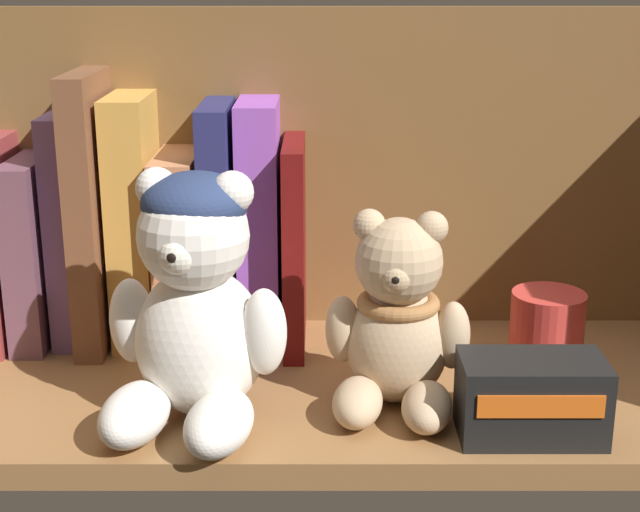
{
  "coord_description": "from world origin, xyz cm",
  "views": [
    {
      "loc": [
        0.2,
        -68.68,
        33.9
      ],
      "look_at": [
        0.01,
        0.0,
        12.38
      ],
      "focal_mm": 53.04,
      "sensor_mm": 36.0,
      "label": 1
    }
  ],
  "objects_px": {
    "book_3": "(38,248)",
    "small_product_box": "(531,398)",
    "book_8": "(221,222)",
    "book_2": "(2,238)",
    "teddy_bear_larger": "(194,305)",
    "book_4": "(69,227)",
    "book_6": "(137,219)",
    "teddy_bear_smaller": "(397,325)",
    "book_9": "(260,221)",
    "pillar_candle": "(547,332)",
    "book_7": "(183,245)",
    "book_10": "(295,239)",
    "book_5": "(97,207)"
  },
  "relations": [
    {
      "from": "book_3",
      "to": "small_product_box",
      "type": "distance_m",
      "value": 0.44
    },
    {
      "from": "book_3",
      "to": "book_8",
      "type": "xyz_separation_m",
      "value": [
        0.16,
        0.0,
        0.02
      ]
    },
    {
      "from": "small_product_box",
      "to": "book_2",
      "type": "bearing_deg",
      "value": 156.04
    },
    {
      "from": "book_2",
      "to": "teddy_bear_larger",
      "type": "distance_m",
      "value": 0.25
    },
    {
      "from": "book_2",
      "to": "book_4",
      "type": "distance_m",
      "value": 0.06
    },
    {
      "from": "book_8",
      "to": "teddy_bear_larger",
      "type": "relative_size",
      "value": 1.14
    },
    {
      "from": "teddy_bear_larger",
      "to": "book_6",
      "type": "bearing_deg",
      "value": 113.65
    },
    {
      "from": "teddy_bear_smaller",
      "to": "small_product_box",
      "type": "xyz_separation_m",
      "value": [
        0.09,
        -0.05,
        -0.03
      ]
    },
    {
      "from": "book_9",
      "to": "book_2",
      "type": "bearing_deg",
      "value": 180.0
    },
    {
      "from": "book_9",
      "to": "teddy_bear_smaller",
      "type": "xyz_separation_m",
      "value": [
        0.11,
        -0.14,
        -0.04
      ]
    },
    {
      "from": "book_2",
      "to": "teddy_bear_smaller",
      "type": "bearing_deg",
      "value": -22.52
    },
    {
      "from": "pillar_candle",
      "to": "small_product_box",
      "type": "distance_m",
      "value": 0.12
    },
    {
      "from": "teddy_bear_smaller",
      "to": "book_7",
      "type": "bearing_deg",
      "value": 141.91
    },
    {
      "from": "teddy_bear_smaller",
      "to": "book_8",
      "type": "bearing_deg",
      "value": 135.85
    },
    {
      "from": "book_10",
      "to": "book_5",
      "type": "bearing_deg",
      "value": 180.0
    },
    {
      "from": "book_8",
      "to": "book_10",
      "type": "height_order",
      "value": "book_8"
    },
    {
      "from": "book_9",
      "to": "teddy_bear_larger",
      "type": "relative_size",
      "value": 1.14
    },
    {
      "from": "book_4",
      "to": "book_9",
      "type": "relative_size",
      "value": 0.95
    },
    {
      "from": "book_8",
      "to": "book_9",
      "type": "distance_m",
      "value": 0.03
    },
    {
      "from": "book_7",
      "to": "book_8",
      "type": "height_order",
      "value": "book_8"
    },
    {
      "from": "book_3",
      "to": "teddy_bear_smaller",
      "type": "bearing_deg",
      "value": -24.53
    },
    {
      "from": "book_4",
      "to": "book_5",
      "type": "height_order",
      "value": "book_5"
    },
    {
      "from": "book_4",
      "to": "small_product_box",
      "type": "relative_size",
      "value": 1.98
    },
    {
      "from": "book_10",
      "to": "teddy_bear_smaller",
      "type": "relative_size",
      "value": 1.19
    },
    {
      "from": "pillar_candle",
      "to": "teddy_bear_larger",
      "type": "bearing_deg",
      "value": -162.95
    },
    {
      "from": "book_6",
      "to": "book_9",
      "type": "xyz_separation_m",
      "value": [
        0.11,
        0.0,
        -0.0
      ]
    },
    {
      "from": "book_4",
      "to": "book_7",
      "type": "distance_m",
      "value": 0.1
    },
    {
      "from": "book_2",
      "to": "pillar_candle",
      "type": "relative_size",
      "value": 2.71
    },
    {
      "from": "book_8",
      "to": "book_6",
      "type": "bearing_deg",
      "value": 180.0
    },
    {
      "from": "book_2",
      "to": "book_10",
      "type": "distance_m",
      "value": 0.25
    },
    {
      "from": "book_3",
      "to": "book_10",
      "type": "bearing_deg",
      "value": 0.0
    },
    {
      "from": "book_6",
      "to": "small_product_box",
      "type": "bearing_deg",
      "value": -31.63
    },
    {
      "from": "book_7",
      "to": "book_10",
      "type": "bearing_deg",
      "value": 0.0
    },
    {
      "from": "book_6",
      "to": "book_2",
      "type": "bearing_deg",
      "value": 180.0
    },
    {
      "from": "book_8",
      "to": "teddy_bear_larger",
      "type": "distance_m",
      "value": 0.16
    },
    {
      "from": "book_2",
      "to": "pillar_candle",
      "type": "distance_m",
      "value": 0.47
    },
    {
      "from": "teddy_bear_smaller",
      "to": "pillar_candle",
      "type": "bearing_deg",
      "value": 26.35
    },
    {
      "from": "book_4",
      "to": "book_7",
      "type": "xyz_separation_m",
      "value": [
        0.1,
        0.0,
        -0.02
      ]
    },
    {
      "from": "book_9",
      "to": "pillar_candle",
      "type": "xyz_separation_m",
      "value": [
        0.23,
        -0.08,
        -0.07
      ]
    },
    {
      "from": "book_2",
      "to": "teddy_bear_larger",
      "type": "xyz_separation_m",
      "value": [
        0.19,
        -0.16,
        -0.0
      ]
    },
    {
      "from": "book_5",
      "to": "teddy_bear_larger",
      "type": "xyz_separation_m",
      "value": [
        0.1,
        -0.16,
        -0.03
      ]
    },
    {
      "from": "book_8",
      "to": "teddy_bear_smaller",
      "type": "bearing_deg",
      "value": -44.15
    },
    {
      "from": "book_7",
      "to": "small_product_box",
      "type": "distance_m",
      "value": 0.33
    },
    {
      "from": "book_2",
      "to": "book_10",
      "type": "height_order",
      "value": "same"
    },
    {
      "from": "book_7",
      "to": "book_8",
      "type": "relative_size",
      "value": 0.8
    },
    {
      "from": "book_5",
      "to": "book_6",
      "type": "xyz_separation_m",
      "value": [
        0.03,
        0.0,
        -0.01
      ]
    },
    {
      "from": "small_product_box",
      "to": "teddy_bear_smaller",
      "type": "bearing_deg",
      "value": 151.04
    },
    {
      "from": "pillar_candle",
      "to": "book_5",
      "type": "bearing_deg",
      "value": 168.64
    },
    {
      "from": "book_9",
      "to": "small_product_box",
      "type": "xyz_separation_m",
      "value": [
        0.2,
        -0.19,
        -0.08
      ]
    },
    {
      "from": "book_8",
      "to": "teddy_bear_larger",
      "type": "xyz_separation_m",
      "value": [
        -0.0,
        -0.16,
        -0.02
      ]
    }
  ]
}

